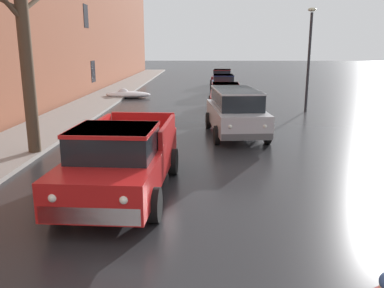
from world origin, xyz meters
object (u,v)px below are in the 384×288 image
bare_tree_second_along_sidewalk (24,42)px  suv_silver_parked_kerbside_close (236,111)px  sedan_darkblue_parked_far_down_block (223,84)px  sedan_maroon_queued_behind_truck (222,77)px  pickup_truck_red_approaching_near_lane (122,159)px  street_lamp_post (309,54)px  sedan_red_parked_kerbside_mid (225,96)px

bare_tree_second_along_sidewalk → suv_silver_parked_kerbside_close: 7.92m
sedan_darkblue_parked_far_down_block → sedan_maroon_queued_behind_truck: same height
bare_tree_second_along_sidewalk → sedan_darkblue_parked_far_down_block: (7.09, 17.29, -2.81)m
pickup_truck_red_approaching_near_lane → sedan_darkblue_parked_far_down_block: size_ratio=1.21×
street_lamp_post → sedan_red_parked_kerbside_mid: bearing=169.2°
sedan_red_parked_kerbside_mid → street_lamp_post: bearing=-10.8°
sedan_red_parked_kerbside_mid → sedan_maroon_queued_behind_truck: bearing=87.7°
street_lamp_post → sedan_darkblue_parked_far_down_block: bearing=116.8°
bare_tree_second_along_sidewalk → sedan_red_parked_kerbside_mid: size_ratio=1.59×
pickup_truck_red_approaching_near_lane → sedan_darkblue_parked_far_down_block: (3.53, 20.80, -0.13)m
bare_tree_second_along_sidewalk → suv_silver_parked_kerbside_close: bearing=25.3°
suv_silver_parked_kerbside_close → sedan_red_parked_kerbside_mid: size_ratio=1.14×
suv_silver_parked_kerbside_close → street_lamp_post: street_lamp_post is taller
sedan_red_parked_kerbside_mid → sedan_darkblue_parked_far_down_block: 7.17m
bare_tree_second_along_sidewalk → street_lamp_post: (11.12, 9.31, -0.52)m
suv_silver_parked_kerbside_close → street_lamp_post: (4.35, 6.11, 2.05)m
pickup_truck_red_approaching_near_lane → suv_silver_parked_kerbside_close: suv_silver_parked_kerbside_close is taller
street_lamp_post → suv_silver_parked_kerbside_close: bearing=-125.4°
pickup_truck_red_approaching_near_lane → sedan_maroon_queued_behind_truck: 28.13m
sedan_maroon_queued_behind_truck → sedan_red_parked_kerbside_mid: bearing=-92.3°
pickup_truck_red_approaching_near_lane → sedan_red_parked_kerbside_mid: pickup_truck_red_approaching_near_lane is taller
street_lamp_post → sedan_maroon_queued_behind_truck: bearing=104.0°
sedan_maroon_queued_behind_truck → street_lamp_post: street_lamp_post is taller
pickup_truck_red_approaching_near_lane → sedan_darkblue_parked_far_down_block: pickup_truck_red_approaching_near_lane is taller
sedan_darkblue_parked_far_down_block → sedan_maroon_queued_behind_truck: (0.29, 7.07, -0.00)m
bare_tree_second_along_sidewalk → suv_silver_parked_kerbside_close: (6.77, 3.20, -2.57)m
pickup_truck_red_approaching_near_lane → sedan_maroon_queued_behind_truck: bearing=82.2°
sedan_darkblue_parked_far_down_block → street_lamp_post: 9.24m
sedan_darkblue_parked_far_down_block → sedan_maroon_queued_behind_truck: 7.07m
sedan_maroon_queued_behind_truck → pickup_truck_red_approaching_near_lane: bearing=-97.8°
bare_tree_second_along_sidewalk → sedan_darkblue_parked_far_down_block: 18.90m
pickup_truck_red_approaching_near_lane → sedan_maroon_queued_behind_truck: pickup_truck_red_approaching_near_lane is taller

